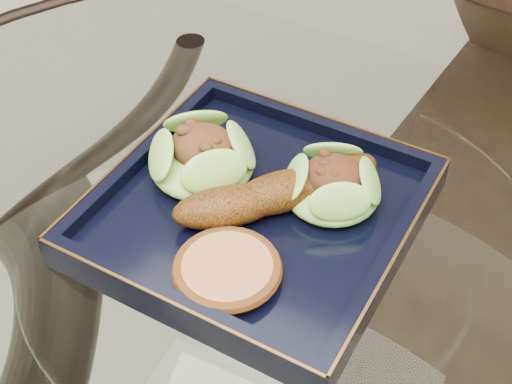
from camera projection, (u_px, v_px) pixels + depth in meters
The scene contains 7 objects.
dining_table at pixel (280, 381), 0.72m from camera, with size 1.13×1.13×0.77m.
dining_chair at pixel (503, 230), 1.02m from camera, with size 0.43×0.43×0.88m.
navy_plate at pixel (256, 216), 0.65m from camera, with size 0.27×0.27×0.02m, color black.
lettuce_wrap_left at pixel (202, 159), 0.66m from camera, with size 0.10×0.10×0.04m, color #57922A.
lettuce_wrap_right at pixel (332, 187), 0.64m from camera, with size 0.09×0.09×0.03m, color #5EA32F.
roasted_plantain at pixel (280, 192), 0.63m from camera, with size 0.19×0.04×0.04m, color #5D3109.
crumb_patty at pixel (227, 271), 0.58m from camera, with size 0.08×0.08×0.01m, color #B36F3B.
Camera 1 is at (0.17, -0.35, 1.24)m, focal length 50.00 mm.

